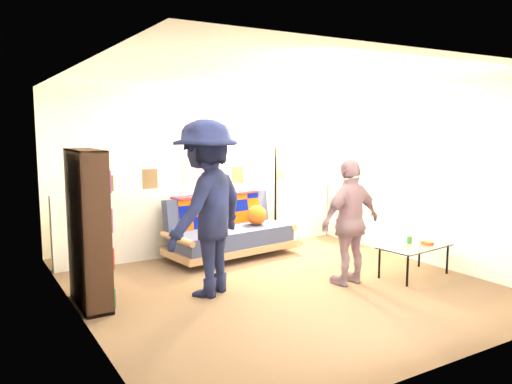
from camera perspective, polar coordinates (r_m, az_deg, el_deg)
ground at (r=6.16m, az=1.95°, el=-10.16°), size 5.00×5.00×0.00m
room_shell at (r=6.27m, az=-0.34°, el=5.71°), size 4.60×5.05×2.45m
half_wall_ledge at (r=7.57m, az=-5.48°, el=-2.95°), size 4.45×0.15×1.00m
ledge_decor at (r=7.36m, az=-7.07°, el=2.06°), size 2.97×0.02×0.45m
futon_sofa at (r=7.23m, az=-3.09°, el=-4.48°), size 1.92×1.08×0.79m
bookshelf at (r=5.46m, az=-18.61°, el=-4.55°), size 0.27×0.82×1.64m
coffee_table at (r=6.58m, az=17.67°, el=-6.06°), size 0.98×0.62×0.48m
floor_lamp at (r=7.92m, az=2.20°, el=2.32°), size 0.36×0.29×1.63m
person_left at (r=5.52m, az=-5.61°, el=-1.85°), size 1.45×1.28×1.95m
person_right at (r=6.00m, az=10.75°, el=-3.40°), size 0.90×0.43×1.49m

